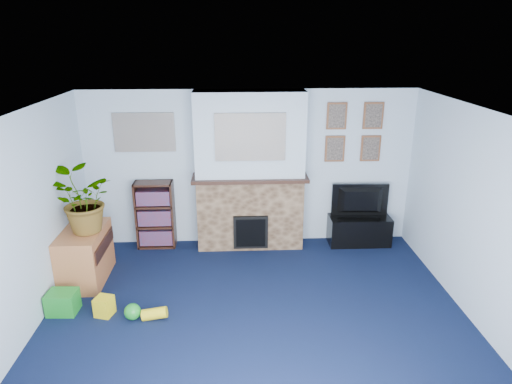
{
  "coord_description": "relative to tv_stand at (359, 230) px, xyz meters",
  "views": [
    {
      "loc": [
        -0.22,
        -4.46,
        3.18
      ],
      "look_at": [
        0.03,
        0.81,
        1.32
      ],
      "focal_mm": 32.0,
      "sensor_mm": 36.0,
      "label": 1
    }
  ],
  "objects": [
    {
      "name": "floor",
      "position": [
        -1.72,
        -2.03,
        -0.23
      ],
      "size": [
        5.0,
        4.5,
        0.01
      ],
      "primitive_type": "cube",
      "color": "#0D1633",
      "rests_on": "ground"
    },
    {
      "name": "ceiling",
      "position": [
        -1.72,
        -2.03,
        2.17
      ],
      "size": [
        5.0,
        4.5,
        0.01
      ],
      "primitive_type": "cube",
      "color": "white",
      "rests_on": "wall_back"
    },
    {
      "name": "wall_back",
      "position": [
        -1.72,
        0.22,
        0.97
      ],
      "size": [
        5.0,
        0.04,
        2.4
      ],
      "primitive_type": "cube",
      "color": "silver",
      "rests_on": "ground"
    },
    {
      "name": "wall_front",
      "position": [
        -1.72,
        -4.28,
        0.97
      ],
      "size": [
        5.0,
        0.04,
        2.4
      ],
      "primitive_type": "cube",
      "color": "silver",
      "rests_on": "ground"
    },
    {
      "name": "wall_left",
      "position": [
        -4.22,
        -2.03,
        0.97
      ],
      "size": [
        0.04,
        4.5,
        2.4
      ],
      "primitive_type": "cube",
      "color": "silver",
      "rests_on": "ground"
    },
    {
      "name": "wall_right",
      "position": [
        0.78,
        -2.03,
        0.97
      ],
      "size": [
        0.04,
        4.5,
        2.4
      ],
      "primitive_type": "cube",
      "color": "silver",
      "rests_on": "ground"
    },
    {
      "name": "chimney_breast",
      "position": [
        -1.72,
        0.02,
        0.96
      ],
      "size": [
        1.72,
        0.5,
        2.4
      ],
      "color": "brown",
      "rests_on": "ground"
    },
    {
      "name": "collage_main",
      "position": [
        -1.72,
        -0.19,
        1.55
      ],
      "size": [
        1.0,
        0.03,
        0.68
      ],
      "primitive_type": "cube",
      "color": "gray",
      "rests_on": "chimney_breast"
    },
    {
      "name": "collage_left",
      "position": [
        -3.27,
        0.21,
        1.55
      ],
      "size": [
        0.9,
        0.03,
        0.58
      ],
      "primitive_type": "cube",
      "color": "gray",
      "rests_on": "wall_back"
    },
    {
      "name": "portrait_tl",
      "position": [
        -0.42,
        0.2,
        1.77
      ],
      "size": [
        0.3,
        0.03,
        0.4
      ],
      "primitive_type": "cube",
      "color": "brown",
      "rests_on": "wall_back"
    },
    {
      "name": "portrait_tr",
      "position": [
        0.13,
        0.2,
        1.77
      ],
      "size": [
        0.3,
        0.03,
        0.4
      ],
      "primitive_type": "cube",
      "color": "brown",
      "rests_on": "wall_back"
    },
    {
      "name": "portrait_bl",
      "position": [
        -0.42,
        0.2,
        1.27
      ],
      "size": [
        0.3,
        0.03,
        0.4
      ],
      "primitive_type": "cube",
      "color": "brown",
      "rests_on": "wall_back"
    },
    {
      "name": "portrait_br",
      "position": [
        0.13,
        0.2,
        1.27
      ],
      "size": [
        0.3,
        0.03,
        0.4
      ],
      "primitive_type": "cube",
      "color": "brown",
      "rests_on": "wall_back"
    },
    {
      "name": "tv_stand",
      "position": [
        0.0,
        0.0,
        0.0
      ],
      "size": [
        0.95,
        0.4,
        0.45
      ],
      "primitive_type": "cube",
      "color": "black",
      "rests_on": "ground"
    },
    {
      "name": "television",
      "position": [
        0.0,
        0.02,
        0.48
      ],
      "size": [
        0.88,
        0.15,
        0.51
      ],
      "primitive_type": "imported",
      "rotation": [
        0.0,
        0.0,
        3.1
      ],
      "color": "black",
      "rests_on": "tv_stand"
    },
    {
      "name": "bookshelf",
      "position": [
        -3.17,
        0.08,
        0.28
      ],
      "size": [
        0.58,
        0.28,
        1.05
      ],
      "color": "black",
      "rests_on": "ground"
    },
    {
      "name": "sideboard",
      "position": [
        -3.96,
        -0.92,
        0.12
      ],
      "size": [
        0.51,
        0.93,
        0.72
      ],
      "primitive_type": "cube",
      "color": "#B4673A",
      "rests_on": "ground"
    },
    {
      "name": "potted_plant",
      "position": [
        -3.91,
        -0.97,
        0.92
      ],
      "size": [
        0.85,
        0.77,
        0.85
      ],
      "primitive_type": "imported",
      "rotation": [
        0.0,
        0.0,
        3.29
      ],
      "color": "#26661E",
      "rests_on": "sideboard"
    },
    {
      "name": "mantel_clock",
      "position": [
        -1.76,
        -0.03,
        1.0
      ],
      "size": [
        0.11,
        0.07,
        0.15
      ],
      "primitive_type": "cube",
      "color": "gold",
      "rests_on": "chimney_breast"
    },
    {
      "name": "mantel_candle",
      "position": [
        -1.47,
        -0.03,
        1.01
      ],
      "size": [
        0.05,
        0.05,
        0.17
      ],
      "primitive_type": "cylinder",
      "color": "#B2BFC6",
      "rests_on": "chimney_breast"
    },
    {
      "name": "mantel_teddy",
      "position": [
        -2.3,
        -0.03,
        0.99
      ],
      "size": [
        0.13,
        0.13,
        0.13
      ],
      "primitive_type": "sphere",
      "color": "gray",
      "rests_on": "chimney_breast"
    },
    {
      "name": "mantel_can",
      "position": [
        -1.0,
        -0.03,
        0.99
      ],
      "size": [
        0.07,
        0.07,
        0.13
      ],
      "primitive_type": "cylinder",
      "color": "yellow",
      "rests_on": "chimney_breast"
    },
    {
      "name": "green_crate",
      "position": [
        -4.02,
        -1.7,
        -0.08
      ],
      "size": [
        0.35,
        0.29,
        0.27
      ],
      "primitive_type": "cube",
      "rotation": [
        0.0,
        0.0,
        -0.05
      ],
      "color": "#198C26",
      "rests_on": "ground"
    },
    {
      "name": "toy_ball",
      "position": [
        -3.16,
        -1.88,
        -0.14
      ],
      "size": [
        0.19,
        0.19,
        0.19
      ],
      "primitive_type": "sphere",
      "color": "#198C26",
      "rests_on": "ground"
    },
    {
      "name": "toy_block",
      "position": [
        -3.51,
        -1.78,
        -0.11
      ],
      "size": [
        0.24,
        0.24,
        0.23
      ],
      "primitive_type": "cube",
      "rotation": [
        0.0,
        0.0,
        -0.28
      ],
      "color": "yellow",
      "rests_on": "ground"
    },
    {
      "name": "toy_tube",
      "position": [
        -2.9,
        -1.89,
        -0.15
      ],
      "size": [
        0.31,
        0.13,
        0.17
      ],
      "primitive_type": "cylinder",
      "rotation": [
        0.0,
        1.43,
        0.0
      ],
      "color": "yellow",
      "rests_on": "ground"
    }
  ]
}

